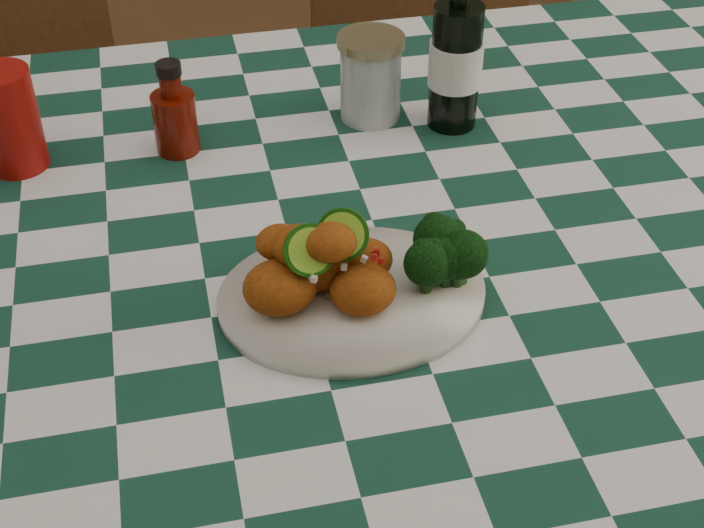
{
  "coord_description": "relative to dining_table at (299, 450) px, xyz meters",
  "views": [
    {
      "loc": [
        -0.12,
        -0.9,
        1.48
      ],
      "look_at": [
        0.05,
        -0.14,
        0.84
      ],
      "focal_mm": 50.0,
      "sensor_mm": 36.0,
      "label": 1
    }
  ],
  "objects": [
    {
      "name": "red_tumbler",
      "position": [
        -0.31,
        0.21,
        0.46
      ],
      "size": [
        0.09,
        0.09,
        0.13
      ],
      "primitive_type": "cylinder",
      "rotation": [
        0.0,
        0.0,
        -0.18
      ],
      "color": "maroon",
      "rests_on": "dining_table"
    },
    {
      "name": "ketchup_bottle",
      "position": [
        -0.11,
        0.2,
        0.46
      ],
      "size": [
        0.07,
        0.07,
        0.12
      ],
      "primitive_type": null,
      "rotation": [
        0.0,
        0.0,
        0.34
      ],
      "color": "#5A0E04",
      "rests_on": "dining_table"
    },
    {
      "name": "beer_bottle",
      "position": [
        0.26,
        0.19,
        0.51
      ],
      "size": [
        0.09,
        0.09,
        0.24
      ],
      "primitive_type": null,
      "rotation": [
        0.0,
        0.0,
        -0.24
      ],
      "color": "black",
      "rests_on": "dining_table"
    },
    {
      "name": "dining_table",
      "position": [
        0.0,
        0.0,
        0.0
      ],
      "size": [
        1.66,
        1.06,
        0.79
      ],
      "primitive_type": null,
      "color": "#143E2E",
      "rests_on": "ground"
    },
    {
      "name": "broccoli_side",
      "position": [
        0.15,
        -0.13,
        0.44
      ],
      "size": [
        0.09,
        0.09,
        0.06
      ],
      "primitive_type": null,
      "color": "black",
      "rests_on": "plate"
    },
    {
      "name": "plate",
      "position": [
        0.05,
        -0.14,
        0.4
      ],
      "size": [
        0.29,
        0.23,
        0.02
      ],
      "primitive_type": null,
      "rotation": [
        0.0,
        0.0,
        -0.03
      ],
      "color": "silver",
      "rests_on": "dining_table"
    },
    {
      "name": "mason_jar",
      "position": [
        0.15,
        0.23,
        0.45
      ],
      "size": [
        0.11,
        0.11,
        0.12
      ],
      "primitive_type": null,
      "rotation": [
        0.0,
        0.0,
        -0.24
      ],
      "color": "#B2BCBA",
      "rests_on": "dining_table"
    },
    {
      "name": "wooden_chair_right",
      "position": [
        0.4,
        0.7,
        0.09
      ],
      "size": [
        0.48,
        0.5,
        0.98
      ],
      "primitive_type": null,
      "rotation": [
        0.0,
        0.0,
        -0.07
      ],
      "color": "#472814",
      "rests_on": "ground"
    },
    {
      "name": "wooden_chair_left",
      "position": [
        -0.41,
        0.69,
        0.12
      ],
      "size": [
        0.52,
        0.54,
        1.03
      ],
      "primitive_type": null,
      "rotation": [
        0.0,
        0.0,
        0.11
      ],
      "color": "#472814",
      "rests_on": "ground"
    },
    {
      "name": "fried_chicken_pile",
      "position": [
        0.02,
        -0.14,
        0.46
      ],
      "size": [
        0.15,
        0.11,
        0.09
      ],
      "primitive_type": null,
      "color": "#9D450F",
      "rests_on": "plate"
    }
  ]
}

